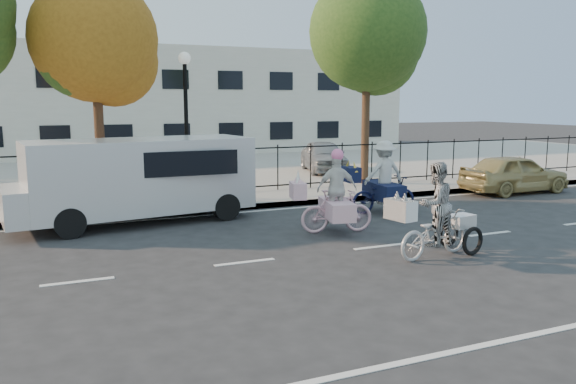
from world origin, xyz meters
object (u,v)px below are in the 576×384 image
zebra_trike (435,221)px  lot_car_d (324,156)px  lamppost (186,99)px  bull_bike (383,184)px  gold_sedan (514,173)px  white_van (137,177)px  unicorn_bike (335,202)px  lot_car_c (130,165)px

zebra_trike → lot_car_d: size_ratio=0.58×
lamppost → zebra_trike: 8.79m
bull_bike → gold_sedan: size_ratio=0.56×
bull_bike → white_van: 6.55m
lamppost → gold_sedan: size_ratio=1.12×
lamppost → lot_car_d: (6.74, 4.26, -2.31)m
unicorn_bike → lot_car_c: unicorn_bike is taller
bull_bike → lot_car_c: bearing=43.0°
white_van → lot_car_c: bearing=76.6°
unicorn_bike → gold_sedan: unicorn_bike is taller
lamppost → zebra_trike: lamppost is taller
zebra_trike → bull_bike: (1.50, 4.22, 0.07)m
unicorn_bike → lot_car_d: (4.48, 9.53, 0.07)m
lot_car_d → lot_car_c: bearing=-160.0°
zebra_trike → unicorn_bike: unicorn_bike is taller
white_van → bull_bike: bearing=-19.6°
white_van → lot_car_d: size_ratio=1.62×
unicorn_bike → gold_sedan: bearing=-58.7°
lot_car_c → lot_car_d: (7.97, 0.71, -0.03)m
unicorn_bike → white_van: size_ratio=0.32×
zebra_trike → lot_car_c: (-4.31, 11.43, 0.10)m
lot_car_c → lot_car_d: lot_car_c is taller
lamppost → white_van: (-1.82, -2.30, -1.94)m
lamppost → lot_car_d: lamppost is taller
white_van → lot_car_c: size_ratio=1.51×
gold_sedan → lot_car_d: size_ratio=1.01×
lamppost → bull_bike: lamppost is taller
zebra_trike → white_van: size_ratio=0.36×
lot_car_c → gold_sedan: bearing=-30.5°
zebra_trike → bull_bike: bull_bike is taller
white_van → lot_car_d: bearing=29.8°
bull_bike → lot_car_d: bearing=-11.1°
lamppost → unicorn_bike: 6.21m
white_van → lamppost: bearing=44.0°
zebra_trike → white_van: white_van is taller
lot_car_c → bull_bike: bearing=-54.7°
unicorn_bike → gold_sedan: 8.75m
zebra_trike → lot_car_d: (3.66, 12.14, 0.07)m
unicorn_bike → bull_bike: size_ratio=0.93×
zebra_trike → bull_bike: 4.48m
lamppost → lot_car_c: size_ratio=1.05×
lamppost → lot_car_c: 4.40m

